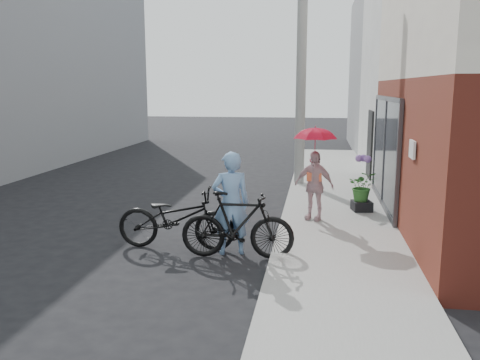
% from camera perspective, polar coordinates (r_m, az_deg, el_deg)
% --- Properties ---
extents(ground, '(80.00, 80.00, 0.00)m').
position_cam_1_polar(ground, '(9.13, -1.81, -7.74)').
color(ground, black).
rests_on(ground, ground).
extents(sidewalk, '(2.20, 24.00, 0.12)m').
position_cam_1_polar(sidewalk, '(10.90, 11.10, -4.58)').
color(sidewalk, '#999994').
rests_on(sidewalk, ground).
extents(curb, '(0.12, 24.00, 0.12)m').
position_cam_1_polar(curb, '(10.91, 4.99, -4.41)').
color(curb, '#9E9E99').
rests_on(curb, ground).
extents(east_building_far, '(8.00, 8.00, 7.00)m').
position_cam_1_polar(east_building_far, '(25.17, 21.98, 11.16)').
color(east_building_far, gray).
rests_on(east_building_far, ground).
extents(utility_pole, '(0.28, 0.28, 7.00)m').
position_cam_1_polar(utility_pole, '(14.55, 6.91, 12.92)').
color(utility_pole, '#9E9E99').
rests_on(utility_pole, ground).
extents(officer, '(0.74, 0.59, 1.78)m').
position_cam_1_polar(officer, '(8.65, -1.03, -2.63)').
color(officer, '#77A3D4').
rests_on(officer, ground).
extents(bike_left, '(2.12, 0.75, 1.11)m').
position_cam_1_polar(bike_left, '(9.07, -7.19, -4.27)').
color(bike_left, black).
rests_on(bike_left, ground).
extents(bike_right, '(1.92, 0.61, 1.14)m').
position_cam_1_polar(bike_right, '(8.50, -0.29, -5.09)').
color(bike_right, black).
rests_on(bike_right, ground).
extents(kimono_woman, '(0.91, 0.63, 1.44)m').
position_cam_1_polar(kimono_woman, '(10.59, 8.30, -0.61)').
color(kimono_woman, beige).
rests_on(kimono_woman, sidewalk).
extents(parasol, '(0.87, 0.87, 0.76)m').
position_cam_1_polar(parasol, '(10.43, 8.46, 5.32)').
color(parasol, '#F21C46').
rests_on(parasol, kimono_woman).
extents(planter, '(0.49, 0.49, 0.22)m').
position_cam_1_polar(planter, '(11.66, 13.50, -2.84)').
color(planter, black).
rests_on(planter, sidewalk).
extents(potted_plant, '(0.61, 0.53, 0.68)m').
position_cam_1_polar(potted_plant, '(11.57, 13.60, -0.68)').
color(potted_plant, '#336D2B').
rests_on(potted_plant, planter).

